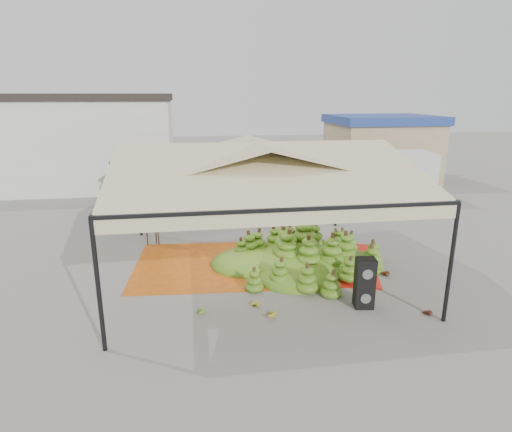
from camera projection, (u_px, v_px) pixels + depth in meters
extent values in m
plane|color=slate|center=(257.00, 268.00, 13.71)|extent=(90.00, 90.00, 0.00)
cylinder|color=black|center=(98.00, 287.00, 8.90)|extent=(0.10, 0.10, 3.00)
cylinder|color=black|center=(451.00, 264.00, 10.10)|extent=(0.10, 0.10, 3.00)
cylinder|color=black|center=(139.00, 198.00, 16.50)|extent=(0.10, 0.10, 3.00)
cylinder|color=black|center=(337.00, 191.00, 17.70)|extent=(0.10, 0.10, 3.00)
pyramid|color=#C5BA8B|center=(257.00, 159.00, 12.75)|extent=(8.00, 8.00, 1.00)
cube|color=black|center=(257.00, 176.00, 12.88)|extent=(8.00, 8.00, 0.08)
cube|color=#C5BA8B|center=(257.00, 182.00, 12.93)|extent=(8.00, 8.00, 0.36)
cube|color=silver|center=(49.00, 145.00, 24.82)|extent=(14.00, 6.00, 5.00)
cube|color=black|center=(43.00, 97.00, 24.07)|extent=(14.30, 6.30, 0.40)
cube|color=tan|center=(380.00, 153.00, 27.06)|extent=(6.00, 5.00, 3.60)
cube|color=navy|center=(383.00, 119.00, 26.50)|extent=(6.30, 5.30, 0.50)
cube|color=#CA5F13|center=(204.00, 265.00, 13.95)|extent=(4.73, 4.54, 0.01)
cube|color=red|center=(317.00, 261.00, 14.22)|extent=(4.64, 4.76, 0.01)
ellipsoid|color=#517217|center=(301.00, 247.00, 13.73)|extent=(6.57, 5.75, 1.24)
ellipsoid|color=gold|center=(268.00, 313.00, 10.65)|extent=(0.57, 0.50, 0.23)
ellipsoid|color=gold|center=(253.00, 304.00, 11.11)|extent=(0.58, 0.55, 0.21)
ellipsoid|color=#5E3215|center=(383.00, 273.00, 13.04)|extent=(0.49, 0.41, 0.22)
ellipsoid|color=#571B13|center=(426.00, 312.00, 10.73)|extent=(0.43, 0.36, 0.18)
ellipsoid|color=#3F821B|center=(198.00, 311.00, 10.81)|extent=(0.46, 0.39, 0.20)
ellipsoid|color=#4B7017|center=(157.00, 183.00, 13.70)|extent=(0.24, 0.24, 0.20)
ellipsoid|color=#4B7017|center=(204.00, 182.00, 13.92)|extent=(0.24, 0.24, 0.20)
ellipsoid|color=#4B7017|center=(249.00, 180.00, 14.15)|extent=(0.24, 0.24, 0.20)
ellipsoid|color=#4B7017|center=(293.00, 179.00, 14.37)|extent=(0.24, 0.24, 0.20)
cube|color=black|center=(364.00, 295.00, 11.13)|extent=(0.54, 0.49, 0.67)
cube|color=black|center=(366.00, 271.00, 10.94)|extent=(0.54, 0.49, 0.67)
imported|color=gray|center=(275.00, 202.00, 18.56)|extent=(0.73, 0.61, 1.71)
cube|color=#4C2E19|center=(171.00, 184.00, 21.09)|extent=(5.64, 4.11, 0.12)
cube|color=white|center=(237.00, 185.00, 20.33)|extent=(2.56, 2.78, 2.36)
cylinder|color=black|center=(128.00, 199.00, 20.70)|extent=(0.97, 0.63, 0.92)
cylinder|color=black|center=(147.00, 190.00, 22.62)|extent=(0.97, 0.63, 0.92)
cylinder|color=black|center=(191.00, 203.00, 19.99)|extent=(0.97, 0.63, 0.92)
cylinder|color=black|center=(206.00, 193.00, 21.91)|extent=(0.97, 0.63, 0.92)
cylinder|color=black|center=(227.00, 205.00, 19.61)|extent=(0.97, 0.63, 0.92)
cylinder|color=black|center=(239.00, 195.00, 21.53)|extent=(0.97, 0.63, 0.92)
ellipsoid|color=#397E1A|center=(171.00, 174.00, 20.95)|extent=(4.49, 3.25, 0.72)
cube|color=gold|center=(180.00, 166.00, 20.73)|extent=(2.67, 2.66, 0.26)
cube|color=#4C2F19|center=(341.00, 179.00, 22.17)|extent=(5.76, 3.28, 0.13)
cube|color=silver|center=(410.00, 176.00, 22.17)|extent=(2.29, 2.66, 2.51)
cylinder|color=black|center=(305.00, 196.00, 21.28)|extent=(1.02, 0.47, 0.98)
cylinder|color=black|center=(300.00, 187.00, 23.38)|extent=(1.02, 0.47, 0.98)
cylinder|color=black|center=(375.00, 196.00, 21.31)|extent=(1.02, 0.47, 0.98)
cylinder|color=black|center=(364.00, 186.00, 23.41)|extent=(1.02, 0.47, 0.98)
cylinder|color=black|center=(412.00, 196.00, 21.33)|extent=(1.02, 0.47, 0.98)
cylinder|color=black|center=(397.00, 186.00, 23.43)|extent=(1.02, 0.47, 0.98)
ellipsoid|color=#47801A|center=(341.00, 168.00, 22.02)|extent=(4.61, 2.58, 0.76)
cube|color=gold|center=(352.00, 160.00, 21.90)|extent=(2.48, 2.47, 0.27)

